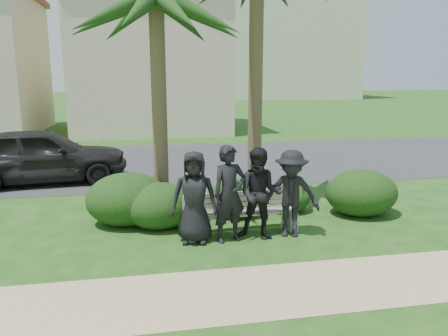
{
  "coord_description": "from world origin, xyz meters",
  "views": [
    {
      "loc": [
        -1.59,
        -7.34,
        3.01
      ],
      "look_at": [
        -0.01,
        1.0,
        1.21
      ],
      "focal_mm": 35.0,
      "sensor_mm": 36.0,
      "label": 1
    }
  ],
  "objects_px": {
    "man_a": "(194,197)",
    "man_c": "(260,194)",
    "man_d": "(291,194)",
    "man_b": "(229,194)",
    "park_bench": "(240,216)",
    "car_a": "(42,155)",
    "palm_left": "(156,1)"
  },
  "relations": [
    {
      "from": "park_bench",
      "to": "man_a",
      "type": "xyz_separation_m",
      "value": [
        -0.93,
        -0.29,
        0.51
      ]
    },
    {
      "from": "man_a",
      "to": "palm_left",
      "type": "relative_size",
      "value": 0.31
    },
    {
      "from": "park_bench",
      "to": "man_c",
      "type": "xyz_separation_m",
      "value": [
        0.3,
        -0.33,
        0.52
      ]
    },
    {
      "from": "palm_left",
      "to": "park_bench",
      "type": "bearing_deg",
      "value": -46.68
    },
    {
      "from": "man_b",
      "to": "man_d",
      "type": "height_order",
      "value": "man_b"
    },
    {
      "from": "park_bench",
      "to": "man_d",
      "type": "xyz_separation_m",
      "value": [
        0.9,
        -0.31,
        0.49
      ]
    },
    {
      "from": "man_b",
      "to": "car_a",
      "type": "relative_size",
      "value": 0.38
    },
    {
      "from": "man_c",
      "to": "car_a",
      "type": "distance_m",
      "value": 7.29
    },
    {
      "from": "man_d",
      "to": "car_a",
      "type": "height_order",
      "value": "man_d"
    },
    {
      "from": "car_a",
      "to": "man_a",
      "type": "bearing_deg",
      "value": -151.09
    },
    {
      "from": "park_bench",
      "to": "car_a",
      "type": "relative_size",
      "value": 0.47
    },
    {
      "from": "man_b",
      "to": "man_d",
      "type": "xyz_separation_m",
      "value": [
        1.19,
        0.04,
        -0.07
      ]
    },
    {
      "from": "man_a",
      "to": "car_a",
      "type": "height_order",
      "value": "man_a"
    },
    {
      "from": "man_a",
      "to": "car_a",
      "type": "xyz_separation_m",
      "value": [
        -3.71,
        5.34,
        -0.05
      ]
    },
    {
      "from": "man_c",
      "to": "park_bench",
      "type": "bearing_deg",
      "value": 152.13
    },
    {
      "from": "palm_left",
      "to": "man_d",
      "type": "bearing_deg",
      "value": -38.16
    },
    {
      "from": "man_b",
      "to": "palm_left",
      "type": "height_order",
      "value": "palm_left"
    },
    {
      "from": "car_a",
      "to": "man_c",
      "type": "bearing_deg",
      "value": -143.32
    },
    {
      "from": "park_bench",
      "to": "car_a",
      "type": "distance_m",
      "value": 6.87
    },
    {
      "from": "man_b",
      "to": "man_c",
      "type": "relative_size",
      "value": 1.04
    },
    {
      "from": "man_a",
      "to": "man_c",
      "type": "relative_size",
      "value": 0.99
    },
    {
      "from": "man_c",
      "to": "man_d",
      "type": "distance_m",
      "value": 0.61
    },
    {
      "from": "man_a",
      "to": "car_a",
      "type": "distance_m",
      "value": 6.5
    },
    {
      "from": "man_a",
      "to": "man_d",
      "type": "bearing_deg",
      "value": 10.29
    },
    {
      "from": "park_bench",
      "to": "car_a",
      "type": "height_order",
      "value": "car_a"
    },
    {
      "from": "palm_left",
      "to": "car_a",
      "type": "relative_size",
      "value": 1.16
    },
    {
      "from": "palm_left",
      "to": "man_a",
      "type": "bearing_deg",
      "value": -74.38
    },
    {
      "from": "park_bench",
      "to": "man_d",
      "type": "bearing_deg",
      "value": -23.06
    },
    {
      "from": "man_c",
      "to": "palm_left",
      "type": "distance_m",
      "value": 4.42
    },
    {
      "from": "man_c",
      "to": "man_d",
      "type": "height_order",
      "value": "man_c"
    },
    {
      "from": "park_bench",
      "to": "man_c",
      "type": "bearing_deg",
      "value": -51.5
    },
    {
      "from": "man_b",
      "to": "man_d",
      "type": "bearing_deg",
      "value": -13.89
    }
  ]
}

